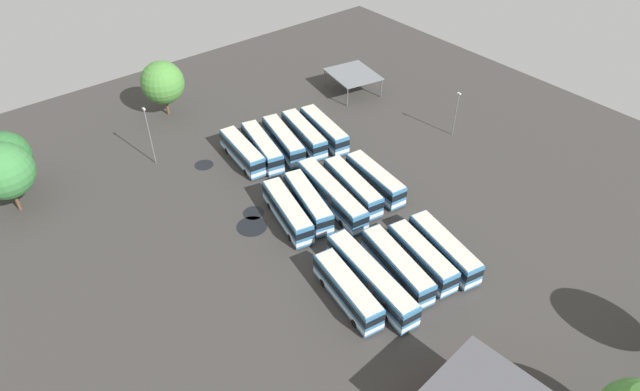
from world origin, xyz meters
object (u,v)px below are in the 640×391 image
Objects in this scene: tree_north_edge at (5,157)px; lamp_post_by_building at (149,134)px; bus_row0_slot1 at (421,257)px; bus_row0_slot3 at (371,279)px; bus_row1_slot4 at (287,211)px; maintenance_shelter at (353,74)px; bus_row2_slot3 at (262,147)px; lamp_post_near_entrance at (456,112)px; bus_row0_slot2 at (397,265)px; bus_row2_slot1 at (304,134)px; bus_row1_slot1 at (352,187)px; bus_row2_slot4 at (242,152)px; bus_row2_slot0 at (324,130)px; tree_northeast at (163,83)px; bus_row1_slot0 at (375,179)px; bus_row0_slot4 at (347,290)px; bus_row2_slot2 at (283,140)px; bus_row1_slot2 at (331,194)px; bus_row0_slot0 at (444,249)px; tree_east_edge at (4,171)px; bus_row1_slot3 at (308,202)px.

lamp_post_by_building is at bearing -109.43° from tree_north_edge.
bus_row0_slot3 is at bearing 79.92° from bus_row0_slot1.
bus_row1_slot4 is 36.90m from maintenance_shelter.
lamp_post_near_entrance is (-13.82, -27.05, 2.32)m from bus_row2_slot3.
bus_row0_slot3 is at bearing 84.28° from bus_row0_slot2.
lamp_post_near_entrance is at bearing -122.52° from bus_row2_slot1.
bus_row1_slot1 is 1.03× the size of bus_row1_slot4.
maintenance_shelter is 21.00m from lamp_post_near_entrance.
bus_row2_slot4 is 1.08× the size of maintenance_shelter.
lamp_post_near_entrance is at bearing -125.10° from bus_row2_slot0.
bus_row1_slot4 is (15.58, 4.05, -0.00)m from bus_row0_slot2.
bus_row0_slot2 is 1.02× the size of bus_row2_slot3.
bus_row1_slot4 is 1.21× the size of tree_northeast.
bus_row2_slot3 is 1.54× the size of lamp_post_near_entrance.
bus_row0_slot2 is at bearing -146.96° from tree_north_edge.
bus_row1_slot1 is at bearing -34.56° from bus_row0_slot3.
bus_row1_slot0 is 1.48× the size of lamp_post_near_entrance.
bus_row2_slot4 is (1.83, 10.03, -0.00)m from bus_row2_slot1.
bus_row1_slot1 is 1.02× the size of bus_row2_slot3.
bus_row0_slot3 is 1.57× the size of lamp_post_by_building.
lamp_post_by_building is (39.44, 14.61, 3.25)m from bus_row0_slot1.
bus_row0_slot4 is 30.50m from bus_row2_slot4.
bus_row1_slot0 is at bearing -165.72° from bus_row2_slot2.
bus_row1_slot1 is (14.19, -5.84, 0.00)m from bus_row0_slot2.
bus_row0_slot1 is 0.95× the size of bus_row2_slot2.
bus_row2_slot4 is 33.45m from lamp_post_near_entrance.
bus_row2_slot0 is 1.09× the size of bus_row2_slot4.
bus_row1_slot1 is 1.09× the size of bus_row2_slot4.
bus_row1_slot0 is 49.81m from tree_north_edge.
lamp_post_near_entrance is (-20.79, -2.82, 0.72)m from maintenance_shelter.
bus_row1_slot2 and bus_row2_slot2 have the same top height.
bus_row0_slot0 is at bearing 175.14° from bus_row2_slot1.
bus_row1_slot0 is 1.18× the size of lamp_post_by_building.
tree_north_edge reaches higher than bus_row0_slot1.
tree_northeast is at bearing 14.03° from bus_row2_slot3.
tree_east_edge is (24.46, 26.20, 4.55)m from bus_row1_slot4.
bus_row1_slot1 and bus_row1_slot4 have the same top height.
bus_row2_slot3 is at bearing -165.97° from tree_northeast.
tree_northeast is (35.78, 5.88, 4.06)m from bus_row1_slot2.
tree_east_edge reaches higher than bus_row2_slot1.
bus_row2_slot2 is 1.00× the size of bus_row2_slot3.
tree_northeast reaches higher than tree_north_edge.
bus_row1_slot0 is at bearing -51.72° from bus_row0_slot4.
bus_row0_slot4 is at bearing 156.91° from bus_row2_slot2.
bus_row1_slot4 is 18.51m from bus_row2_slot1.
maintenance_shelter is at bearing -73.95° from bus_row2_slot3.
bus_row2_slot0 is 3.32m from bus_row2_slot1.
bus_row1_slot4 is at bearing 145.78° from bus_row2_slot2.
bus_row0_slot3 is 15.32m from bus_row1_slot3.
bus_row0_slot3 is 3.21m from bus_row0_slot4.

